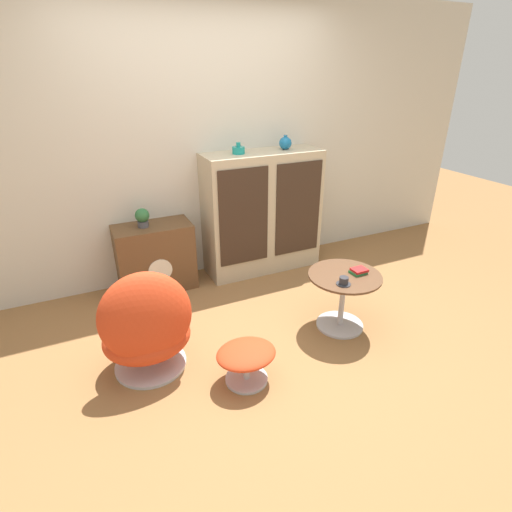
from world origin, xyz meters
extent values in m
plane|color=olive|center=(0.00, 0.00, 0.00)|extent=(12.00, 12.00, 0.00)
cube|color=beige|center=(0.00, 1.48, 1.30)|extent=(6.40, 0.06, 2.60)
cube|color=tan|center=(0.50, 1.24, 0.61)|extent=(1.18, 0.42, 1.23)
cube|color=#332319|center=(0.21, 1.03, 0.68)|extent=(0.50, 0.01, 0.93)
cube|color=#332319|center=(0.80, 1.03, 0.68)|extent=(0.50, 0.01, 0.93)
cube|color=brown|center=(-0.61, 1.27, 0.32)|extent=(0.71, 0.37, 0.65)
cylinder|color=beige|center=(-0.61, 1.08, 0.27)|extent=(0.22, 0.01, 0.22)
cylinder|color=#B7B7BC|center=(-0.92, 0.16, 0.01)|extent=(0.51, 0.51, 0.02)
cylinder|color=#B7B7BC|center=(-0.92, 0.16, 0.06)|extent=(0.06, 0.06, 0.08)
ellipsoid|color=red|center=(-0.92, 0.16, 0.25)|extent=(0.63, 0.53, 0.29)
ellipsoid|color=red|center=(-0.93, 0.05, 0.49)|extent=(0.62, 0.40, 0.65)
cylinder|color=#B7B7BC|center=(-0.35, -0.28, 0.01)|extent=(0.29, 0.29, 0.02)
cylinder|color=#B7B7BC|center=(-0.35, -0.28, 0.10)|extent=(0.04, 0.04, 0.16)
ellipsoid|color=red|center=(-0.35, -0.28, 0.23)|extent=(0.41, 0.35, 0.09)
cylinder|color=#B7B7BC|center=(0.61, -0.02, 0.01)|extent=(0.39, 0.39, 0.02)
cylinder|color=#B7B7BC|center=(0.61, -0.02, 0.24)|extent=(0.04, 0.04, 0.45)
cylinder|color=brown|center=(0.61, -0.02, 0.48)|extent=(0.58, 0.58, 0.02)
cylinder|color=teal|center=(0.25, 1.24, 1.26)|extent=(0.12, 0.12, 0.06)
cylinder|color=teal|center=(0.25, 1.24, 1.31)|extent=(0.04, 0.04, 0.04)
ellipsoid|color=#196699|center=(0.75, 1.24, 1.29)|extent=(0.12, 0.12, 0.12)
cylinder|color=#196699|center=(0.75, 1.24, 1.36)|extent=(0.04, 0.04, 0.02)
cylinder|color=#4C4C51|center=(-0.69, 1.27, 0.68)|extent=(0.10, 0.10, 0.06)
sphere|color=#2D6638|center=(-0.69, 1.27, 0.76)|extent=(0.13, 0.13, 0.13)
cylinder|color=#2D2D33|center=(0.51, -0.14, 0.49)|extent=(0.11, 0.11, 0.01)
cylinder|color=#2D2D33|center=(0.51, -0.14, 0.51)|extent=(0.07, 0.07, 0.06)
cube|color=#237038|center=(0.72, -0.05, 0.49)|extent=(0.12, 0.10, 0.02)
cube|color=red|center=(0.73, -0.05, 0.51)|extent=(0.12, 0.10, 0.02)
camera|label=1|loc=(-1.20, -2.23, 1.97)|focal=28.00mm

